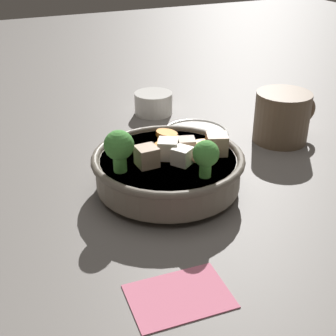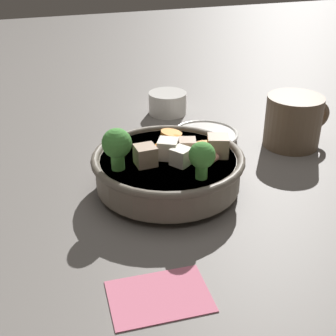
{
  "view_description": "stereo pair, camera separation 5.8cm",
  "coord_description": "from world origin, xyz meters",
  "px_view_note": "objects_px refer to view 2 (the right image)",
  "views": [
    {
      "loc": [
        -0.26,
        -0.56,
        0.37
      ],
      "look_at": [
        0.0,
        0.0,
        0.04
      ],
      "focal_mm": 50.0,
      "sensor_mm": 36.0,
      "label": 1
    },
    {
      "loc": [
        -0.2,
        -0.58,
        0.37
      ],
      "look_at": [
        0.0,
        0.0,
        0.04
      ],
      "focal_mm": 50.0,
      "sensor_mm": 36.0,
      "label": 2
    }
  ],
  "objects_px": {
    "side_saucer": "(205,135)",
    "dark_mug": "(294,121)",
    "stirfry_bowl": "(168,166)",
    "tea_cup": "(168,103)"
  },
  "relations": [
    {
      "from": "side_saucer",
      "to": "dark_mug",
      "type": "distance_m",
      "value": 0.16
    },
    {
      "from": "stirfry_bowl",
      "to": "tea_cup",
      "type": "bearing_deg",
      "value": 70.9
    },
    {
      "from": "stirfry_bowl",
      "to": "dark_mug",
      "type": "xyz_separation_m",
      "value": [
        0.26,
        0.08,
        0.01
      ]
    },
    {
      "from": "stirfry_bowl",
      "to": "tea_cup",
      "type": "relative_size",
      "value": 2.86
    },
    {
      "from": "stirfry_bowl",
      "to": "side_saucer",
      "type": "distance_m",
      "value": 0.2
    },
    {
      "from": "tea_cup",
      "to": "dark_mug",
      "type": "relative_size",
      "value": 0.64
    },
    {
      "from": "side_saucer",
      "to": "stirfry_bowl",
      "type": "bearing_deg",
      "value": -129.6
    },
    {
      "from": "side_saucer",
      "to": "tea_cup",
      "type": "distance_m",
      "value": 0.15
    },
    {
      "from": "stirfry_bowl",
      "to": "tea_cup",
      "type": "xyz_separation_m",
      "value": [
        0.1,
        0.3,
        -0.02
      ]
    },
    {
      "from": "stirfry_bowl",
      "to": "dark_mug",
      "type": "height_order",
      "value": "stirfry_bowl"
    }
  ]
}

